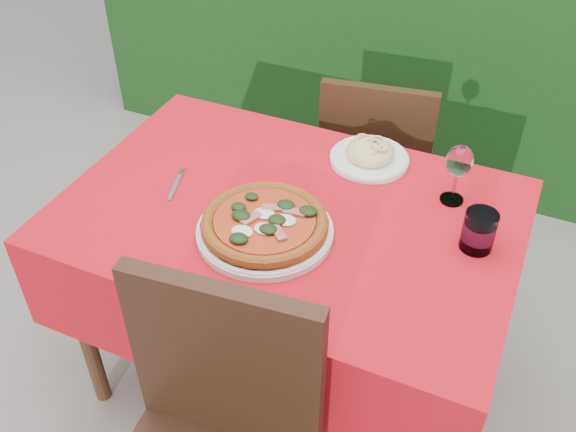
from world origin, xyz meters
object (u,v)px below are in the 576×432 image
at_px(pasta_plate, 370,155).
at_px(fork, 175,187).
at_px(wine_glass, 459,163).
at_px(pizza_plate, 265,226).
at_px(water_glass, 478,233).
at_px(chair_far, 375,164).

distance_m(pasta_plate, fork, 0.59).
bearing_deg(fork, wine_glass, 3.19).
distance_m(pizza_plate, fork, 0.34).
height_order(water_glass, wine_glass, wine_glass).
bearing_deg(pizza_plate, water_glass, 19.00).
height_order(chair_far, fork, chair_far).
bearing_deg(chair_far, wine_glass, 119.80).
xyz_separation_m(chair_far, water_glass, (0.44, -0.60, 0.30)).
bearing_deg(chair_far, pizza_plate, 75.64).
distance_m(chair_far, wine_glass, 0.67).
relative_size(chair_far, wine_glass, 4.76).
bearing_deg(wine_glass, water_glass, -59.23).
xyz_separation_m(pasta_plate, water_glass, (0.38, -0.26, 0.03)).
bearing_deg(wine_glass, fork, -160.14).
relative_size(chair_far, water_glass, 7.84).
relative_size(pasta_plate, fork, 1.44).
bearing_deg(fork, water_glass, -9.90).
distance_m(water_glass, wine_glass, 0.21).
relative_size(chair_far, pasta_plate, 3.61).
relative_size(wine_glass, fork, 1.09).
xyz_separation_m(wine_glass, fork, (-0.75, -0.27, -0.13)).
xyz_separation_m(pizza_plate, water_glass, (0.52, 0.18, 0.02)).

